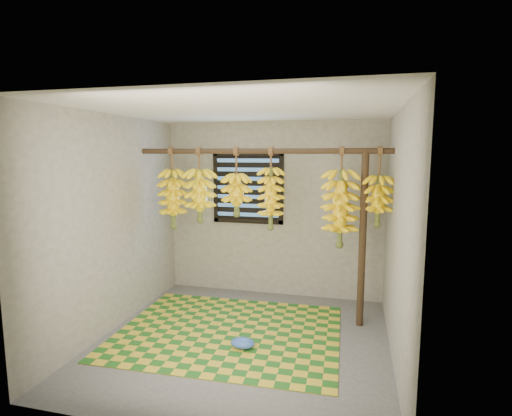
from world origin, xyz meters
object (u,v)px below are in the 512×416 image
(banana_bunch_a, at_px, (173,199))
(banana_bunch_d, at_px, (271,198))
(banana_bunch_c, at_px, (237,195))
(support_post, at_px, (362,241))
(banana_bunch_f, at_px, (378,201))
(banana_bunch_b, at_px, (200,196))
(plastic_bag, at_px, (243,343))
(banana_bunch_e, at_px, (340,209))
(woven_mat, at_px, (229,331))

(banana_bunch_a, distance_m, banana_bunch_d, 1.25)
(banana_bunch_c, bearing_deg, banana_bunch_a, 180.00)
(support_post, relative_size, banana_bunch_f, 2.28)
(banana_bunch_a, relative_size, banana_bunch_b, 1.10)
(plastic_bag, height_order, banana_bunch_c, banana_bunch_c)
(banana_bunch_d, xyz_separation_m, banana_bunch_e, (0.80, 0.00, -0.09))
(woven_mat, relative_size, banana_bunch_c, 2.95)
(banana_bunch_e, bearing_deg, banana_bunch_f, -0.00)
(support_post, bearing_deg, woven_mat, -158.95)
(support_post, height_order, banana_bunch_e, banana_bunch_e)
(banana_bunch_a, bearing_deg, banana_bunch_c, -0.00)
(banana_bunch_e, bearing_deg, plastic_bag, -135.75)
(plastic_bag, height_order, banana_bunch_b, banana_bunch_b)
(plastic_bag, xyz_separation_m, banana_bunch_a, (-1.16, 0.88, 1.35))
(support_post, bearing_deg, banana_bunch_e, 180.00)
(banana_bunch_f, bearing_deg, support_post, 180.00)
(banana_bunch_a, xyz_separation_m, banana_bunch_c, (0.83, -0.00, 0.07))
(support_post, distance_m, woven_mat, 1.81)
(woven_mat, distance_m, banana_bunch_d, 1.58)
(banana_bunch_b, height_order, banana_bunch_e, same)
(woven_mat, relative_size, banana_bunch_e, 2.13)
(plastic_bag, distance_m, banana_bunch_e, 1.81)
(support_post, relative_size, plastic_bag, 7.95)
(woven_mat, bearing_deg, banana_bunch_f, 19.18)
(banana_bunch_b, bearing_deg, plastic_bag, -47.92)
(support_post, xyz_separation_m, plastic_bag, (-1.16, -0.88, -0.94))
(banana_bunch_b, distance_m, banana_bunch_d, 0.89)
(banana_bunch_b, height_order, banana_bunch_d, same)
(woven_mat, xyz_separation_m, banana_bunch_e, (1.16, 0.54, 1.35))
(support_post, distance_m, banana_bunch_a, 2.35)
(banana_bunch_f, bearing_deg, banana_bunch_d, 180.00)
(banana_bunch_b, distance_m, banana_bunch_f, 2.10)
(woven_mat, xyz_separation_m, banana_bunch_d, (0.35, 0.54, 1.44))
(banana_bunch_e, bearing_deg, banana_bunch_d, -180.00)
(woven_mat, xyz_separation_m, banana_bunch_f, (1.56, 0.54, 1.45))
(banana_bunch_f, bearing_deg, plastic_bag, -146.07)
(support_post, height_order, banana_bunch_f, banana_bunch_f)
(banana_bunch_b, relative_size, banana_bunch_d, 0.94)
(banana_bunch_b, height_order, banana_bunch_f, same)
(plastic_bag, xyz_separation_m, banana_bunch_b, (-0.79, 0.88, 1.40))
(plastic_bag, distance_m, banana_bunch_f, 2.10)
(banana_bunch_d, xyz_separation_m, banana_bunch_f, (1.21, 0.00, 0.01))
(woven_mat, height_order, banana_bunch_f, banana_bunch_f)
(plastic_bag, relative_size, banana_bunch_c, 0.31)
(plastic_bag, xyz_separation_m, banana_bunch_f, (1.31, 0.88, 1.40))
(banana_bunch_c, distance_m, banana_bunch_e, 1.23)
(woven_mat, height_order, banana_bunch_d, banana_bunch_d)
(banana_bunch_b, bearing_deg, woven_mat, -45.42)
(support_post, xyz_separation_m, banana_bunch_a, (-2.31, 0.00, 0.41))
(banana_bunch_c, relative_size, banana_bunch_d, 0.85)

